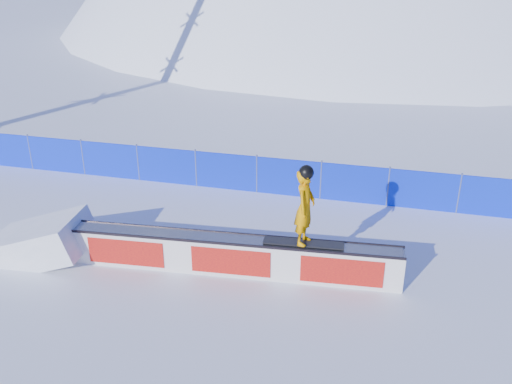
# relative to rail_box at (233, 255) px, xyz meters

# --- Properties ---
(ground) EXTENTS (160.00, 160.00, 0.00)m
(ground) POSITION_rel_rail_box_xyz_m (0.42, 0.17, -0.47)
(ground) COLOR white
(ground) RESTS_ON ground
(snow_hill) EXTENTS (64.00, 64.00, 64.00)m
(snow_hill) POSITION_rel_rail_box_xyz_m (0.42, 42.17, -18.47)
(snow_hill) COLOR white
(snow_hill) RESTS_ON ground
(safety_fence) EXTENTS (22.05, 0.05, 1.30)m
(safety_fence) POSITION_rel_rail_box_xyz_m (0.42, 4.67, 0.13)
(safety_fence) COLOR #0825D8
(safety_fence) RESTS_ON ground
(rail_box) EXTENTS (7.94, 1.19, 0.95)m
(rail_box) POSITION_rel_rail_box_xyz_m (0.00, 0.00, 0.00)
(rail_box) COLOR silver
(rail_box) RESTS_ON ground
(snow_ramp) EXTENTS (2.66, 1.78, 1.58)m
(snow_ramp) POSITION_rel_rail_box_xyz_m (-4.93, -0.40, -0.47)
(snow_ramp) COLOR white
(snow_ramp) RESTS_ON ground
(snowboarder) EXTENTS (1.87, 0.71, 1.93)m
(snowboarder) POSITION_rel_rail_box_xyz_m (1.66, 0.13, 1.43)
(snowboarder) COLOR black
(snowboarder) RESTS_ON rail_box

